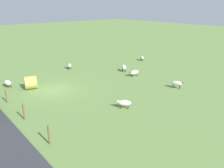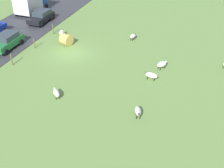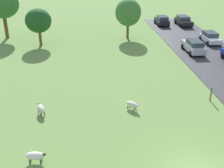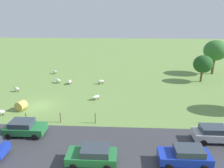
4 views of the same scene
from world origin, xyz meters
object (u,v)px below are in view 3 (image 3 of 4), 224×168
Objects in this scene: car_7 at (183,21)px; car_8 at (162,20)px; tree_2 at (2,4)px; tree_0 at (128,13)px; tree_1 at (38,21)px; sheep_3 at (35,156)px; car_3 at (210,37)px; car_6 at (194,46)px; sheep_5 at (132,105)px; sheep_0 at (41,108)px.

car_8 reaches higher than car_7.
car_8 is at bearing 11.66° from tree_2.
tree_1 is at bearing -170.06° from tree_0.
sheep_3 is 38.62m from car_7.
tree_2 is 1.79× the size of car_3.
tree_2 is 29.74m from car_3.
sheep_3 is 0.30× the size of car_6.
sheep_5 is 0.29× the size of car_3.
car_7 is (20.43, 32.78, 0.40)m from sheep_3.
sheep_5 is 30.36m from car_7.
sheep_0 is 0.23× the size of tree_0.
sheep_3 is at bearing -73.89° from tree_2.
car_8 reaches higher than sheep_3.
car_3 is 0.89× the size of car_6.
car_6 reaches higher than car_8.
car_8 is (-3.65, 0.54, 0.01)m from car_7.
sheep_0 is at bearing -82.75° from tree_1.
tree_2 is 1.78× the size of car_8.
car_7 is at bearing 63.49° from sheep_5.
sheep_5 is at bearing -0.08° from sheep_0.
tree_1 is 24.86m from car_7.
tree_2 is 1.60× the size of car_6.
sheep_3 is 8.87m from sheep_5.
sheep_3 is at bearing -132.75° from car_3.
car_8 is at bearing 70.33° from sheep_5.
sheep_3 is 0.30× the size of car_7.
sheep_0 is 0.29× the size of car_7.
car_7 is at bearing 20.76° from tree_1.
car_3 is at bearing -18.52° from tree_0.
car_8 reaches higher than car_3.
car_6 reaches higher than sheep_5.
car_7 is (23.14, 8.77, -2.46)m from tree_1.
sheep_3 is 0.34× the size of car_8.
sheep_0 is 18.75m from tree_1.
tree_2 is at bearing 142.47° from tree_1.
sheep_3 is at bearing -132.17° from car_6.
tree_2 is at bearing -168.34° from car_8.
tree_0 is 1.30× the size of car_6.
tree_0 is at bearing -148.47° from car_7.
car_6 is (10.04, 13.07, 0.44)m from sheep_5.
sheep_5 is at bearing -129.49° from car_3.
tree_0 reaches higher than tree_1.
car_6 is 14.64m from car_8.
tree_1 is 20.48m from car_6.
car_3 is 5.39m from car_6.
tree_2 is (-7.77, 22.56, 4.39)m from sheep_0.
sheep_3 is (0.37, -5.62, -0.05)m from sheep_0.
sheep_5 is 29.43m from car_8.
car_7 reaches higher than sheep_3.
car_7 is at bearing -8.46° from car_8.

